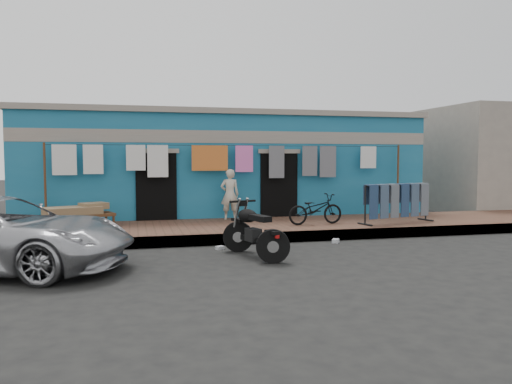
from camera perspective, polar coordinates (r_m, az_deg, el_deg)
name	(u,v)px	position (r m, az deg, el deg)	size (l,w,h in m)	color
ground	(280,256)	(10.00, 2.78, -7.34)	(80.00, 80.00, 0.00)	black
sidewalk	(247,229)	(12.84, -1.08, -4.28)	(28.00, 3.00, 0.25)	brown
curb	(261,238)	(11.45, 0.54, -5.27)	(28.00, 0.10, 0.25)	gray
building	(220,166)	(16.62, -4.15, 2.96)	(12.20, 5.20, 3.36)	#19648A
neighbor_right	(502,160)	(21.44, 26.27, 3.34)	(6.00, 5.00, 3.80)	#9E9384
clothesline	(222,163)	(13.85, -3.92, 3.36)	(10.06, 0.06, 2.10)	brown
seated_person	(230,194)	(13.76, -3.01, -0.28)	(0.50, 0.34, 1.40)	beige
bicycle	(315,206)	(12.88, 6.81, -1.57)	(0.52, 1.48, 0.96)	black
motorcycle	(255,230)	(9.81, -0.17, -4.32)	(1.06, 1.79, 1.09)	black
charpoy	(80,216)	(12.99, -19.47, -2.60)	(1.83, 1.31, 0.56)	brown
jeans_rack	(397,203)	(13.62, 15.78, -1.18)	(2.25, 0.94, 1.06)	black
litter_a	(220,248)	(10.74, -4.15, -6.37)	(0.16, 0.13, 0.07)	silver
litter_b	(336,241)	(11.67, 9.09, -5.54)	(0.18, 0.14, 0.09)	silver
litter_c	(278,244)	(11.11, 2.57, -5.97)	(0.23, 0.18, 0.09)	silver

